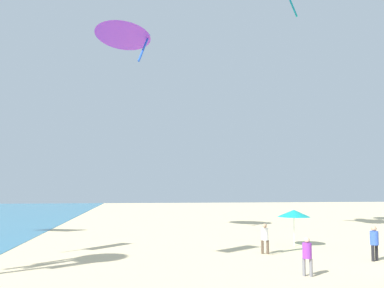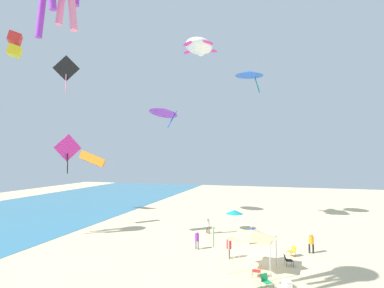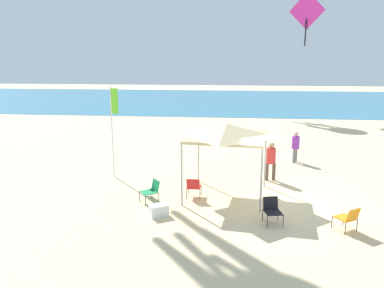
{
  "view_description": "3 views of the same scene",
  "coord_description": "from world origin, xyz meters",
  "views": [
    {
      "loc": [
        -15.98,
        12.34,
        3.95
      ],
      "look_at": [
        1.6,
        10.66,
        5.43
      ],
      "focal_mm": 40.52,
      "sensor_mm": 36.0,
      "label": 1
    },
    {
      "loc": [
        -23.66,
        -1.13,
        8.1
      ],
      "look_at": [
        1.6,
        6.3,
        9.29
      ],
      "focal_mm": 27.5,
      "sensor_mm": 36.0,
      "label": 2
    },
    {
      "loc": [
        -1.63,
        -13.49,
        5.29
      ],
      "look_at": [
        -3.16,
        1.27,
        1.89
      ],
      "focal_mm": 35.65,
      "sensor_mm": 36.0,
      "label": 3
    }
  ],
  "objects": [
    {
      "name": "person_far_stroller",
      "position": [
        7.19,
        6.17,
        0.95
      ],
      "size": [
        0.38,
        0.4,
        1.61
      ],
      "rotation": [
        0.0,
        0.0,
        4.25
      ],
      "color": "brown",
      "rests_on": "ground"
    },
    {
      "name": "ground",
      "position": [
        0.0,
        0.0,
        -0.05
      ],
      "size": [
        120.0,
        120.0,
        0.1
      ],
      "primitive_type": "cube",
      "color": "beige"
    },
    {
      "name": "person_kite_handler",
      "position": [
        0.14,
        2.77,
        1.0
      ],
      "size": [
        0.45,
        0.4,
        1.7
      ],
      "rotation": [
        0.0,
        0.0,
        3.23
      ],
      "color": "brown",
      "rests_on": "ground"
    },
    {
      "name": "folding_chair_left_of_tent",
      "position": [
        -0.24,
        -1.68,
        0.47
      ],
      "size": [
        0.64,
        0.72,
        0.82
      ],
      "rotation": [
        0.0,
        0.0,
        0.22
      ],
      "color": "black",
      "rests_on": "ground"
    },
    {
      "name": "person_watching_sky",
      "position": [
        4.68,
        1.34,
        1.0
      ],
      "size": [
        0.4,
        0.42,
        1.7
      ],
      "rotation": [
        0.0,
        0.0,
        5.2
      ],
      "color": "black",
      "rests_on": "ground"
    },
    {
      "name": "canopy_tent",
      "position": [
        -1.77,
        0.69,
        2.56
      ],
      "size": [
        3.24,
        3.24,
        2.85
      ],
      "rotation": [
        0.0,
        0.0,
        -0.13
      ],
      "color": "#B7B7BC",
      "rests_on": "ground"
    },
    {
      "name": "kite_diamond_magenta",
      "position": [
        4.71,
        22.12,
        9.04
      ],
      "size": [
        2.82,
        1.61,
        4.56
      ],
      "rotation": [
        0.0,
        0.0,
        5.89
      ],
      "color": "#E02D9E"
    },
    {
      "name": "kite_turtle_white",
      "position": [
        10.31,
        7.96,
        21.57
      ],
      "size": [
        5.23,
        4.63,
        1.84
      ],
      "rotation": [
        0.0,
        0.0,
        0.16
      ],
      "color": "white"
    },
    {
      "name": "person_by_tent",
      "position": [
        3.35,
        -3.7,
        1.0
      ],
      "size": [
        0.4,
        0.45,
        1.7
      ],
      "rotation": [
        0.0,
        0.0,
        4.83
      ],
      "color": "black",
      "rests_on": "ground"
    },
    {
      "name": "banner_flag",
      "position": [
        -6.79,
        2.56,
        2.44
      ],
      "size": [
        0.36,
        0.06,
        4.08
      ],
      "color": "silver",
      "rests_on": "ground"
    },
    {
      "name": "folding_chair_facing_ocean",
      "position": [
        -3.0,
        0.29,
        0.47
      ],
      "size": [
        0.55,
        0.63,
        0.82
      ],
      "rotation": [
        0.0,
        0.0,
        3.13
      ],
      "color": "black",
      "rests_on": "ground"
    },
    {
      "name": "kite_delta_purple",
      "position": [
        14.89,
        14.38,
        14.68
      ],
      "size": [
        5.37,
        5.34,
        3.43
      ],
      "rotation": [
        0.0,
        0.0,
        1.16
      ],
      "color": "purple"
    },
    {
      "name": "folding_chair_near_cooler",
      "position": [
        -4.51,
        -0.29,
        0.47
      ],
      "size": [
        0.81,
        0.79,
        0.82
      ],
      "rotation": [
        0.0,
        0.0,
        5.38
      ],
      "color": "black",
      "rests_on": "ground"
    },
    {
      "name": "kite_delta_blue",
      "position": [
        14.83,
        2.38,
        19.1
      ],
      "size": [
        5.14,
        5.14,
        2.94
      ],
      "rotation": [
        0.0,
        0.0,
        2.5
      ],
      "color": "blue"
    },
    {
      "name": "folding_chair_right_of_tent",
      "position": [
        2.04,
        -2.11,
        0.47
      ],
      "size": [
        0.78,
        0.81,
        0.82
      ],
      "rotation": [
        0.0,
        0.0,
        3.74
      ],
      "color": "black",
      "rests_on": "ground"
    },
    {
      "name": "person_beachcomber",
      "position": [
        1.68,
        5.87,
        0.94
      ],
      "size": [
        0.38,
        0.39,
        1.6
      ],
      "rotation": [
        0.0,
        0.0,
        1.08
      ],
      "color": "slate",
      "rests_on": "ground"
    },
    {
      "name": "kite_box_red",
      "position": [
        -2.97,
        21.8,
        18.36
      ],
      "size": [
        1.5,
        1.53,
        2.29
      ],
      "rotation": [
        0.0,
        0.0,
        0.69
      ],
      "color": "red"
    },
    {
      "name": "kite_diamond_black",
      "position": [
        -2.12,
        16.86,
        15.88
      ],
      "size": [
        0.97,
        2.16,
        3.33
      ],
      "rotation": [
        0.0,
        0.0,
        1.95
      ],
      "color": "black"
    },
    {
      "name": "kite_parafoil_orange",
      "position": [
        14.42,
        25.68,
        7.86
      ],
      "size": [
        0.54,
        4.41,
        2.65
      ],
      "rotation": [
        0.0,
        0.0,
        4.73
      ],
      "color": "orange"
    },
    {
      "name": "cooler_box",
      "position": [
        -4.01,
        -1.55,
        0.2
      ],
      "size": [
        0.74,
        0.67,
        0.4
      ],
      "color": "white",
      "rests_on": "ground"
    },
    {
      "name": "beach_umbrella",
      "position": [
        9.69,
        3.7,
        1.95
      ],
      "size": [
        1.95,
        1.95,
        2.19
      ],
      "color": "silver",
      "rests_on": "ground"
    }
  ]
}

